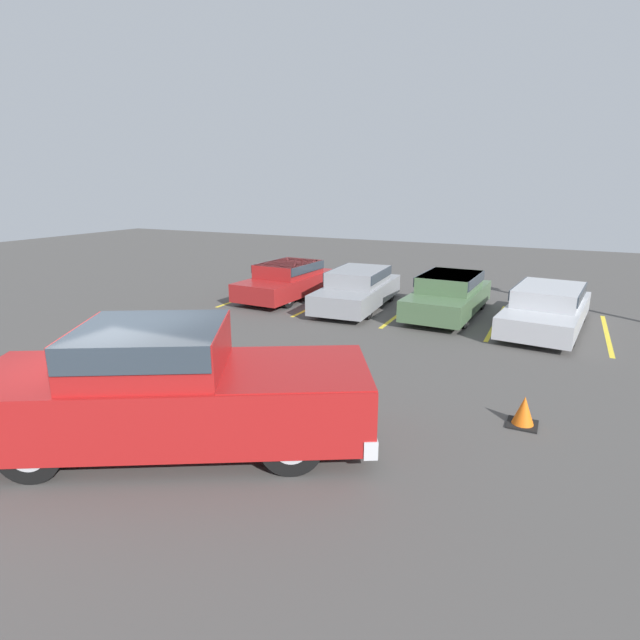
{
  "coord_description": "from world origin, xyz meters",
  "views": [
    {
      "loc": [
        6.19,
        -5.15,
        3.96
      ],
      "look_at": [
        1.43,
        4.63,
        1.0
      ],
      "focal_mm": 28.0,
      "sensor_mm": 36.0,
      "label": 1
    }
  ],
  "objects_px": {
    "pickup_truck": "(175,387)",
    "parked_sedan_b": "(358,287)",
    "parked_sedan_a": "(288,279)",
    "traffic_cone": "(524,412)",
    "parked_sedan_d": "(547,306)",
    "parked_sedan_c": "(449,293)"
  },
  "relations": [
    {
      "from": "parked_sedan_a",
      "to": "parked_sedan_c",
      "type": "xyz_separation_m",
      "value": [
        5.71,
        0.08,
        0.0
      ]
    },
    {
      "from": "pickup_truck",
      "to": "parked_sedan_a",
      "type": "distance_m",
      "value": 10.63
    },
    {
      "from": "parked_sedan_d",
      "to": "parked_sedan_a",
      "type": "bearing_deg",
      "value": -85.95
    },
    {
      "from": "pickup_truck",
      "to": "traffic_cone",
      "type": "distance_m",
      "value": 5.75
    },
    {
      "from": "parked_sedan_a",
      "to": "parked_sedan_b",
      "type": "bearing_deg",
      "value": 88.19
    },
    {
      "from": "parked_sedan_b",
      "to": "parked_sedan_c",
      "type": "distance_m",
      "value": 2.94
    },
    {
      "from": "parked_sedan_b",
      "to": "parked_sedan_d",
      "type": "height_order",
      "value": "parked_sedan_b"
    },
    {
      "from": "pickup_truck",
      "to": "parked_sedan_c",
      "type": "relative_size",
      "value": 1.37
    },
    {
      "from": "traffic_cone",
      "to": "parked_sedan_a",
      "type": "bearing_deg",
      "value": 140.82
    },
    {
      "from": "traffic_cone",
      "to": "parked_sedan_c",
      "type": "bearing_deg",
      "value": 111.6
    },
    {
      "from": "pickup_truck",
      "to": "parked_sedan_d",
      "type": "distance_m",
      "value": 10.85
    },
    {
      "from": "parked_sedan_a",
      "to": "parked_sedan_c",
      "type": "height_order",
      "value": "parked_sedan_c"
    },
    {
      "from": "parked_sedan_d",
      "to": "traffic_cone",
      "type": "xyz_separation_m",
      "value": [
        -0.07,
        -6.62,
        -0.41
      ]
    },
    {
      "from": "parked_sedan_b",
      "to": "parked_sedan_d",
      "type": "bearing_deg",
      "value": 86.0
    },
    {
      "from": "pickup_truck",
      "to": "parked_sedan_b",
      "type": "height_order",
      "value": "pickup_truck"
    },
    {
      "from": "pickup_truck",
      "to": "traffic_cone",
      "type": "bearing_deg",
      "value": 3.43
    },
    {
      "from": "parked_sedan_a",
      "to": "traffic_cone",
      "type": "xyz_separation_m",
      "value": [
        8.48,
        -6.91,
        -0.44
      ]
    },
    {
      "from": "parked_sedan_b",
      "to": "parked_sedan_d",
      "type": "xyz_separation_m",
      "value": [
        5.76,
        -0.06,
        -0.02
      ]
    },
    {
      "from": "pickup_truck",
      "to": "parked_sedan_b",
      "type": "bearing_deg",
      "value": 66.14
    },
    {
      "from": "parked_sedan_c",
      "to": "parked_sedan_d",
      "type": "bearing_deg",
      "value": 85.02
    },
    {
      "from": "parked_sedan_b",
      "to": "parked_sedan_d",
      "type": "relative_size",
      "value": 0.95
    },
    {
      "from": "parked_sedan_a",
      "to": "traffic_cone",
      "type": "height_order",
      "value": "parked_sedan_a"
    }
  ]
}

